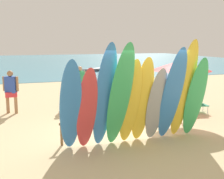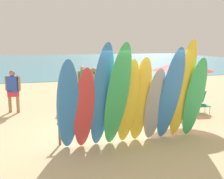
{
  "view_description": "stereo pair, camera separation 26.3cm",
  "coord_description": "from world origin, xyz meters",
  "px_view_note": "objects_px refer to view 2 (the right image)",
  "views": [
    {
      "loc": [
        -2.89,
        -7.09,
        2.7
      ],
      "look_at": [
        0.0,
        1.5,
        1.15
      ],
      "focal_mm": 45.1,
      "sensor_mm": 36.0,
      "label": 1
    },
    {
      "loc": [
        -2.64,
        -7.17,
        2.7
      ],
      "look_at": [
        0.0,
        1.5,
        1.15
      ],
      "focal_mm": 45.1,
      "sensor_mm": 36.0,
      "label": 2
    }
  ],
  "objects_px": {
    "surfboard_rack": "(128,121)",
    "surfboard_blue_0": "(68,107)",
    "surfboard_yellow_4": "(128,103)",
    "beach_umbrella": "(182,65)",
    "surfboard_yellow_8": "(183,91)",
    "beachgoer_midbeach": "(82,81)",
    "beachgoer_by_water": "(118,85)",
    "surfboard_blue_7": "(170,96)",
    "surfboard_yellow_5": "(140,101)",
    "distant_boat": "(107,69)",
    "beachgoer_near_rack": "(94,84)",
    "surfboard_green_3": "(117,97)",
    "surfboard_blue_2": "(102,97)",
    "surfboard_red_1": "(84,109)",
    "beachgoer_strolling": "(72,86)",
    "beach_chair_blue": "(170,98)",
    "beachgoer_photographing": "(13,88)",
    "surfboard_grey_6": "(155,105)",
    "surfboard_green_9": "(194,99)",
    "beach_chair_red": "(200,101)"
  },
  "relations": [
    {
      "from": "beachgoer_near_rack",
      "to": "beach_chair_blue",
      "type": "distance_m",
      "value": 3.22
    },
    {
      "from": "beachgoer_strolling",
      "to": "beach_chair_blue",
      "type": "xyz_separation_m",
      "value": [
        3.71,
        -1.62,
        -0.44
      ]
    },
    {
      "from": "surfboard_red_1",
      "to": "surfboard_green_9",
      "type": "bearing_deg",
      "value": -2.63
    },
    {
      "from": "surfboard_yellow_5",
      "to": "surfboard_grey_6",
      "type": "bearing_deg",
      "value": -0.58
    },
    {
      "from": "surfboard_green_3",
      "to": "distant_boat",
      "type": "relative_size",
      "value": 0.66
    },
    {
      "from": "surfboard_yellow_4",
      "to": "beach_umbrella",
      "type": "relative_size",
      "value": 1.15
    },
    {
      "from": "surfboard_red_1",
      "to": "surfboard_yellow_4",
      "type": "bearing_deg",
      "value": -0.45
    },
    {
      "from": "beachgoer_by_water",
      "to": "surfboard_blue_7",
      "type": "bearing_deg",
      "value": 54.85
    },
    {
      "from": "surfboard_blue_0",
      "to": "beach_chair_blue",
      "type": "bearing_deg",
      "value": 39.84
    },
    {
      "from": "surfboard_blue_7",
      "to": "beachgoer_strolling",
      "type": "relative_size",
      "value": 1.8
    },
    {
      "from": "surfboard_blue_2",
      "to": "beachgoer_by_water",
      "type": "relative_size",
      "value": 1.76
    },
    {
      "from": "distant_boat",
      "to": "surfboard_blue_7",
      "type": "bearing_deg",
      "value": -100.68
    },
    {
      "from": "beachgoer_photographing",
      "to": "beach_umbrella",
      "type": "distance_m",
      "value": 6.33
    },
    {
      "from": "beachgoer_near_rack",
      "to": "beach_chair_blue",
      "type": "relative_size",
      "value": 1.98
    },
    {
      "from": "surfboard_yellow_4",
      "to": "beachgoer_photographing",
      "type": "height_order",
      "value": "surfboard_yellow_4"
    },
    {
      "from": "surfboard_blue_7",
      "to": "beachgoer_by_water",
      "type": "bearing_deg",
      "value": 88.54
    },
    {
      "from": "surfboard_green_3",
      "to": "surfboard_grey_6",
      "type": "relative_size",
      "value": 1.34
    },
    {
      "from": "surfboard_yellow_5",
      "to": "distant_boat",
      "type": "xyz_separation_m",
      "value": [
        4.28,
        18.31,
        -1.01
      ]
    },
    {
      "from": "surfboard_yellow_5",
      "to": "beach_chair_blue",
      "type": "relative_size",
      "value": 2.98
    },
    {
      "from": "surfboard_yellow_8",
      "to": "distant_boat",
      "type": "relative_size",
      "value": 0.66
    },
    {
      "from": "surfboard_yellow_8",
      "to": "beachgoer_by_water",
      "type": "distance_m",
      "value": 4.46
    },
    {
      "from": "beach_chair_red",
      "to": "beach_chair_blue",
      "type": "xyz_separation_m",
      "value": [
        -0.85,
        0.86,
        0.0
      ]
    },
    {
      "from": "surfboard_rack",
      "to": "surfboard_yellow_8",
      "type": "xyz_separation_m",
      "value": [
        1.37,
        -0.57,
        0.88
      ]
    },
    {
      "from": "surfboard_red_1",
      "to": "beach_chair_blue",
      "type": "relative_size",
      "value": 2.75
    },
    {
      "from": "surfboard_rack",
      "to": "beachgoer_strolling",
      "type": "height_order",
      "value": "beachgoer_strolling"
    },
    {
      "from": "surfboard_blue_0",
      "to": "beachgoer_photographing",
      "type": "xyz_separation_m",
      "value": [
        -1.42,
        4.64,
        -0.23
      ]
    },
    {
      "from": "surfboard_blue_2",
      "to": "surfboard_yellow_5",
      "type": "relative_size",
      "value": 1.17
    },
    {
      "from": "beachgoer_photographing",
      "to": "surfboard_blue_2",
      "type": "bearing_deg",
      "value": -38.69
    },
    {
      "from": "surfboard_yellow_8",
      "to": "beachgoer_midbeach",
      "type": "height_order",
      "value": "surfboard_yellow_8"
    },
    {
      "from": "surfboard_blue_2",
      "to": "distant_boat",
      "type": "xyz_separation_m",
      "value": [
        5.36,
        18.44,
        -1.19
      ]
    },
    {
      "from": "surfboard_rack",
      "to": "beachgoer_near_rack",
      "type": "bearing_deg",
      "value": 89.19
    },
    {
      "from": "surfboard_blue_7",
      "to": "beachgoer_by_water",
      "type": "distance_m",
      "value": 4.51
    },
    {
      "from": "beachgoer_photographing",
      "to": "beach_umbrella",
      "type": "bearing_deg",
      "value": 1.44
    },
    {
      "from": "surfboard_grey_6",
      "to": "surfboard_green_3",
      "type": "bearing_deg",
      "value": -169.33
    },
    {
      "from": "surfboard_red_1",
      "to": "beach_umbrella",
      "type": "distance_m",
      "value": 4.48
    },
    {
      "from": "surfboard_rack",
      "to": "beach_umbrella",
      "type": "distance_m",
      "value": 3.24
    },
    {
      "from": "beachgoer_by_water",
      "to": "beachgoer_near_rack",
      "type": "bearing_deg",
      "value": -62.93
    },
    {
      "from": "surfboard_red_1",
      "to": "surfboard_green_3",
      "type": "distance_m",
      "value": 0.86
    },
    {
      "from": "surfboard_grey_6",
      "to": "surfboard_yellow_5",
      "type": "bearing_deg",
      "value": 179.11
    },
    {
      "from": "surfboard_grey_6",
      "to": "surfboard_blue_7",
      "type": "relative_size",
      "value": 0.79
    },
    {
      "from": "surfboard_rack",
      "to": "surfboard_blue_0",
      "type": "xyz_separation_m",
      "value": [
        -1.75,
        -0.63,
        0.67
      ]
    },
    {
      "from": "surfboard_yellow_4",
      "to": "beach_chair_blue",
      "type": "height_order",
      "value": "surfboard_yellow_4"
    },
    {
      "from": "surfboard_green_3",
      "to": "beachgoer_midbeach",
      "type": "bearing_deg",
      "value": 81.22
    },
    {
      "from": "surfboard_yellow_4",
      "to": "surfboard_green_9",
      "type": "bearing_deg",
      "value": -3.95
    },
    {
      "from": "surfboard_green_3",
      "to": "beachgoer_near_rack",
      "type": "distance_m",
      "value": 5.12
    },
    {
      "from": "surfboard_blue_7",
      "to": "beachgoer_by_water",
      "type": "xyz_separation_m",
      "value": [
        0.03,
        4.49,
        -0.36
      ]
    },
    {
      "from": "surfboard_blue_7",
      "to": "beachgoer_midbeach",
      "type": "height_order",
      "value": "surfboard_blue_7"
    },
    {
      "from": "beachgoer_near_rack",
      "to": "surfboard_red_1",
      "type": "bearing_deg",
      "value": 178.18
    },
    {
      "from": "surfboard_blue_0",
      "to": "surfboard_yellow_5",
      "type": "height_order",
      "value": "same"
    },
    {
      "from": "surfboard_yellow_4",
      "to": "distant_boat",
      "type": "distance_m",
      "value": 18.95
    }
  ]
}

